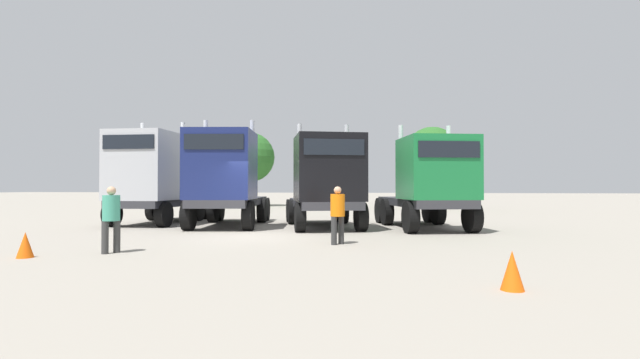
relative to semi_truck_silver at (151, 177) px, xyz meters
The scene contains 12 objects.
ground 6.90m from the semi_truck_silver, 31.06° to the right, with size 200.00×200.00×0.00m, color gray.
semi_truck_silver is the anchor object (origin of this frame).
semi_truck_navy 3.69m from the semi_truck_silver, 12.65° to the right, with size 3.42×6.33×4.31m.
semi_truck_black 7.61m from the semi_truck_silver, ahead, with size 4.08×6.20×4.09m.
semi_truck_green 11.48m from the semi_truck_silver, ahead, with size 3.87×6.13×3.97m.
visitor_in_hivis 10.02m from the semi_truck_silver, 30.71° to the right, with size 0.56×0.56×1.61m.
visitor_with_camera 8.37m from the semi_truck_silver, 66.19° to the right, with size 0.55×0.55×1.61m.
traffic_cone_near 15.70m from the semi_truck_silver, 40.30° to the right, with size 0.36×0.36×0.62m, color #F2590C.
traffic_cone_mid 8.89m from the semi_truck_silver, 77.71° to the right, with size 0.36×0.36×0.58m, color #F2590C.
oak_far_left 18.02m from the semi_truck_silver, 94.98° to the left, with size 4.12×4.12×6.09m.
oak_far_centre 20.25m from the semi_truck_silver, 77.73° to the left, with size 3.20×3.20×5.21m.
oak_far_right 20.15m from the semi_truck_silver, 50.06° to the left, with size 4.00×4.00×5.90m.
Camera 1 is at (4.42, -14.02, 1.61)m, focal length 25.02 mm.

